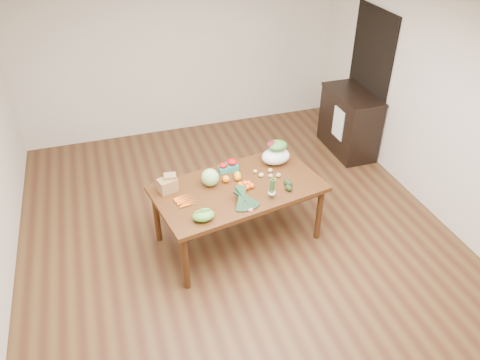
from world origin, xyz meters
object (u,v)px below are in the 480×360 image
object	(u,v)px
cabinet	(349,122)
paper_bag	(167,184)
mandarin_cluster	(245,184)
asparagus_bundle	(272,188)
dining_table	(238,213)
cabbage	(210,178)
kale_bunch	(246,199)
salad_bag	(276,154)

from	to	relation	value
cabinet	paper_bag	distance (m)	3.27
mandarin_cluster	asparagus_bundle	distance (m)	0.34
dining_table	cabbage	world-z (taller)	cabbage
cabinet	kale_bunch	world-z (taller)	cabinet
paper_bag	asparagus_bundle	distance (m)	1.12
mandarin_cluster	cabinet	bearing A→B (deg)	35.13
dining_table	asparagus_bundle	world-z (taller)	asparagus_bundle
asparagus_bundle	salad_bag	size ratio (longest dim) A/B	0.74
cabinet	cabbage	distance (m)	2.87
cabbage	mandarin_cluster	size ratio (longest dim) A/B	1.09
cabinet	salad_bag	bearing A→B (deg)	-145.39
paper_bag	cabbage	size ratio (longest dim) A/B	1.32
asparagus_bundle	paper_bag	bearing A→B (deg)	145.50
paper_bag	mandarin_cluster	world-z (taller)	paper_bag
cabbage	cabinet	bearing A→B (deg)	28.16
kale_bunch	cabinet	bearing A→B (deg)	28.59
paper_bag	salad_bag	world-z (taller)	salad_bag
dining_table	asparagus_bundle	distance (m)	0.65
paper_bag	asparagus_bundle	xyz separation A→B (m)	(1.02, -0.46, 0.03)
dining_table	cabinet	world-z (taller)	cabinet
dining_table	salad_bag	world-z (taller)	salad_bag
dining_table	kale_bunch	xyz separation A→B (m)	(-0.03, -0.35, 0.45)
paper_bag	salad_bag	bearing A→B (deg)	7.28
cabinet	salad_bag	xyz separation A→B (m)	(-1.65, -1.14, 0.41)
asparagus_bundle	salad_bag	bearing A→B (deg)	54.67
cabbage	salad_bag	size ratio (longest dim) A/B	0.58
kale_bunch	asparagus_bundle	bearing A→B (deg)	-1.49
paper_bag	kale_bunch	bearing A→B (deg)	-35.20
paper_bag	salad_bag	distance (m)	1.33
dining_table	mandarin_cluster	bearing A→B (deg)	-47.64
kale_bunch	salad_bag	bearing A→B (deg)	38.18
salad_bag	cabinet	bearing A→B (deg)	34.61
paper_bag	kale_bunch	world-z (taller)	paper_bag
cabbage	mandarin_cluster	distance (m)	0.39
cabinet	salad_bag	distance (m)	2.05
dining_table	mandarin_cluster	world-z (taller)	mandarin_cluster
dining_table	cabbage	distance (m)	0.56
asparagus_bundle	dining_table	bearing A→B (deg)	122.04
cabinet	cabbage	size ratio (longest dim) A/B	5.19
cabinet	mandarin_cluster	world-z (taller)	cabinet
salad_bag	cabbage	bearing A→B (deg)	-166.82
paper_bag	salad_bag	xyz separation A→B (m)	(1.32, 0.17, 0.04)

